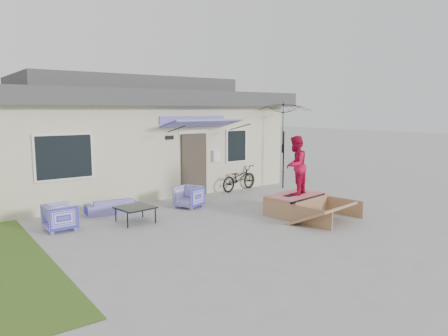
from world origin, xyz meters
TOP-DOWN VIEW (x-y plane):
  - ground at (0.00, 0.00)m, footprint 90.00×90.00m
  - grass_strip at (-5.20, 2.00)m, footprint 1.40×8.00m
  - house at (0.00, 7.99)m, footprint 10.80×8.49m
  - loveseat at (-2.15, 3.77)m, footprint 1.47×0.60m
  - armchair_left at (-3.80, 2.89)m, footprint 0.67×0.71m
  - armchair_right at (-0.06, 3.07)m, footprint 0.87×0.89m
  - coffee_table at (-2.05, 2.46)m, footprint 0.96×0.96m
  - bicycle at (2.81, 4.31)m, footprint 1.78×0.90m
  - patio_umbrella at (4.44, 3.74)m, footprint 2.25×2.11m
  - skate_ramp at (1.96, 0.66)m, footprint 1.92×2.36m
  - skateboard at (1.95, 0.71)m, footprint 0.87×0.35m
  - skater at (1.95, 0.71)m, footprint 0.97×0.88m

SIDE VIEW (x-z plane):
  - ground at x=0.00m, z-range 0.00..0.00m
  - grass_strip at x=-5.20m, z-range 0.00..0.01m
  - coffee_table at x=-2.05m, z-range 0.00..0.42m
  - skate_ramp at x=1.96m, z-range 0.00..0.53m
  - loveseat at x=-2.15m, z-range 0.00..0.56m
  - armchair_left at x=-3.80m, z-range 0.00..0.71m
  - armchair_right at x=-0.06m, z-range 0.00..0.72m
  - bicycle at x=2.81m, z-range 0.00..1.09m
  - skateboard at x=1.95m, z-range 0.53..0.58m
  - skater at x=1.95m, z-range 0.58..2.21m
  - patio_umbrella at x=4.44m, z-range 0.65..2.85m
  - house at x=0.00m, z-range -0.11..3.99m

